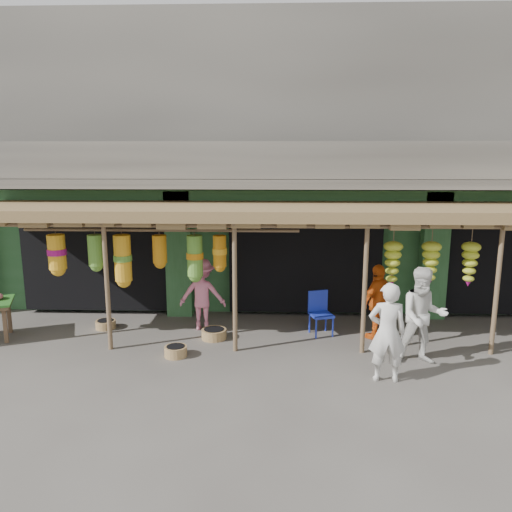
{
  "coord_description": "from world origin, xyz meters",
  "views": [
    {
      "loc": [
        -0.77,
        -9.51,
        3.81
      ],
      "look_at": [
        -1.13,
        1.0,
        1.68
      ],
      "focal_mm": 35.0,
      "sensor_mm": 36.0,
      "label": 1
    }
  ],
  "objects_px": {
    "person_vendor": "(378,302)",
    "person_shopper": "(202,294)",
    "blue_chair": "(320,310)",
    "person_front": "(387,332)",
    "person_right": "(423,316)"
  },
  "relations": [
    {
      "from": "person_right",
      "to": "person_shopper",
      "type": "distance_m",
      "value": 4.65
    },
    {
      "from": "person_front",
      "to": "person_vendor",
      "type": "distance_m",
      "value": 2.06
    },
    {
      "from": "blue_chair",
      "to": "person_vendor",
      "type": "bearing_deg",
      "value": -28.51
    },
    {
      "from": "blue_chair",
      "to": "person_shopper",
      "type": "relative_size",
      "value": 0.59
    },
    {
      "from": "person_shopper",
      "to": "person_right",
      "type": "bearing_deg",
      "value": 159.07
    },
    {
      "from": "blue_chair",
      "to": "person_front",
      "type": "bearing_deg",
      "value": -85.09
    },
    {
      "from": "person_front",
      "to": "person_right",
      "type": "distance_m",
      "value": 1.13
    },
    {
      "from": "blue_chair",
      "to": "person_shopper",
      "type": "xyz_separation_m",
      "value": [
        -2.58,
        0.22,
        0.27
      ]
    },
    {
      "from": "blue_chair",
      "to": "person_vendor",
      "type": "distance_m",
      "value": 1.24
    },
    {
      "from": "person_right",
      "to": "person_vendor",
      "type": "xyz_separation_m",
      "value": [
        -0.55,
        1.26,
        -0.11
      ]
    },
    {
      "from": "person_vendor",
      "to": "person_shopper",
      "type": "bearing_deg",
      "value": -48.01
    },
    {
      "from": "person_right",
      "to": "blue_chair",
      "type": "bearing_deg",
      "value": 141.94
    },
    {
      "from": "person_vendor",
      "to": "person_shopper",
      "type": "height_order",
      "value": "person_vendor"
    },
    {
      "from": "blue_chair",
      "to": "person_right",
      "type": "bearing_deg",
      "value": -57.83
    },
    {
      "from": "person_front",
      "to": "person_vendor",
      "type": "xyz_separation_m",
      "value": [
        0.27,
        2.04,
        -0.07
      ]
    }
  ]
}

